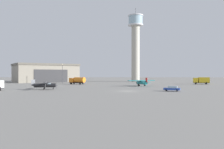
{
  "coord_description": "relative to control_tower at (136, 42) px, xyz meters",
  "views": [
    {
      "loc": [
        -2.62,
        -59.23,
        4.77
      ],
      "look_at": [
        -4.75,
        29.4,
        4.23
      ],
      "focal_mm": 36.06,
      "sensor_mm": 36.0,
      "label": 1
    }
  ],
  "objects": [
    {
      "name": "ground_plane",
      "position": [
        -7.41,
        -65.33,
        -22.12
      ],
      "size": [
        400.0,
        400.0,
        0.0
      ],
      "primitive_type": "plane",
      "color": "gray"
    },
    {
      "name": "control_tower",
      "position": [
        0.0,
        0.0,
        0.0
      ],
      "size": [
        8.35,
        8.35,
        40.74
      ],
      "color": "#B2AD9E",
      "rests_on": "ground_plane"
    },
    {
      "name": "hangar",
      "position": [
        -49.55,
        -2.17,
        -17.21
      ],
      "size": [
        38.67,
        35.83,
        9.79
      ],
      "rotation": [
        0.0,
        0.0,
        -0.98
      ],
      "color": "gray",
      "rests_on": "ground_plane"
    },
    {
      "name": "airplane_teal",
      "position": [
        -1.05,
        -41.77,
        -20.66
      ],
      "size": [
        10.4,
        8.24,
        3.14
      ],
      "rotation": [
        0.0,
        0.0,
        1.96
      ],
      "color": "teal",
      "rests_on": "ground_plane"
    },
    {
      "name": "airplane_black",
      "position": [
        -31.36,
        -59.34,
        -20.76
      ],
      "size": [
        7.71,
        9.88,
        2.91
      ],
      "rotation": [
        0.0,
        0.0,
        0.22
      ],
      "color": "black",
      "rests_on": "ground_plane"
    },
    {
      "name": "truck_fuel_tanker_orange",
      "position": [
        -27.11,
        -28.75,
        -20.42
      ],
      "size": [
        7.41,
        5.21,
        3.04
      ],
      "rotation": [
        0.0,
        0.0,
        2.69
      ],
      "color": "#38383D",
      "rests_on": "ground_plane"
    },
    {
      "name": "truck_box_yellow",
      "position": [
        26.1,
        -27.25,
        -20.43
      ],
      "size": [
        6.81,
        4.11,
        2.98
      ],
      "rotation": [
        0.0,
        0.0,
        2.96
      ],
      "color": "#38383D",
      "rests_on": "ground_plane"
    },
    {
      "name": "car_blue",
      "position": [
        4.37,
        -65.08,
        -21.38
      ],
      "size": [
        4.52,
        3.16,
        1.37
      ],
      "rotation": [
        0.0,
        0.0,
        2.77
      ],
      "color": "#2847A8",
      "rests_on": "ground_plane"
    },
    {
      "name": "light_post_west",
      "position": [
        -35.69,
        -20.44,
        -16.72
      ],
      "size": [
        0.44,
        0.44,
        9.13
      ],
      "color": "#38383D",
      "rests_on": "ground_plane"
    }
  ]
}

